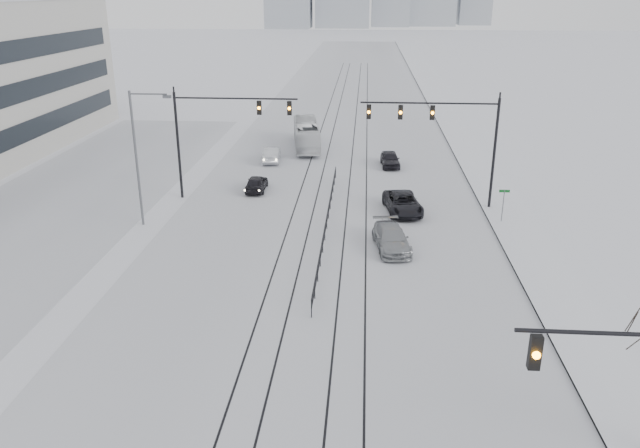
{
  "coord_description": "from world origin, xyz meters",
  "views": [
    {
      "loc": [
        2.35,
        -8.61,
        14.95
      ],
      "look_at": [
        0.09,
        22.48,
        3.2
      ],
      "focal_mm": 35.0,
      "sensor_mm": 36.0,
      "label": 1
    }
  ],
  "objects": [
    {
      "name": "sidewalk_east",
      "position": [
        13.5,
        60.0,
        0.08
      ],
      "size": [
        5.0,
        260.0,
        0.16
      ],
      "primitive_type": "cube",
      "color": "silver",
      "rests_on": "ground"
    },
    {
      "name": "box_truck",
      "position": [
        -3.45,
        52.51,
        1.35
      ],
      "size": [
        3.57,
        9.92,
        2.7
      ],
      "primitive_type": "imported",
      "rotation": [
        0.0,
        0.0,
        3.28
      ],
      "color": "silver",
      "rests_on": "ground"
    },
    {
      "name": "tram_rails",
      "position": [
        -0.0,
        40.0,
        0.02
      ],
      "size": [
        5.3,
        180.0,
        0.01
      ],
      "color": "black",
      "rests_on": "ground"
    },
    {
      "name": "street_sign",
      "position": [
        11.8,
        32.0,
        1.61
      ],
      "size": [
        0.7,
        0.06,
        2.4
      ],
      "color": "#595B60",
      "rests_on": "ground"
    },
    {
      "name": "sedan_nb_front",
      "position": [
        5.18,
        33.73,
        0.69
      ],
      "size": [
        2.99,
        5.24,
        1.38
      ],
      "primitive_type": "imported",
      "rotation": [
        0.0,
        0.0,
        0.15
      ],
      "color": "black",
      "rests_on": "ground"
    },
    {
      "name": "curb",
      "position": [
        11.05,
        60.0,
        0.06
      ],
      "size": [
        0.1,
        260.0,
        0.12
      ],
      "primitive_type": "cube",
      "color": "gray",
      "rests_on": "ground"
    },
    {
      "name": "sedan_sb_inner",
      "position": [
        -6.07,
        38.01,
        0.63
      ],
      "size": [
        1.5,
        3.69,
        1.25
      ],
      "primitive_type": "imported",
      "rotation": [
        0.0,
        0.0,
        3.15
      ],
      "color": "black",
      "rests_on": "ground"
    },
    {
      "name": "parking_strip",
      "position": [
        -20.0,
        35.0,
        0.01
      ],
      "size": [
        14.0,
        60.0,
        0.03
      ],
      "primitive_type": "cube",
      "color": "silver",
      "rests_on": "ground"
    },
    {
      "name": "traffic_mast_nw",
      "position": [
        -8.52,
        36.0,
        5.57
      ],
      "size": [
        9.1,
        0.37,
        8.0
      ],
      "color": "black",
      "rests_on": "ground"
    },
    {
      "name": "road",
      "position": [
        0.0,
        60.0,
        0.01
      ],
      "size": [
        22.0,
        260.0,
        0.02
      ],
      "primitive_type": "cube",
      "color": "silver",
      "rests_on": "ground"
    },
    {
      "name": "sedan_nb_far",
      "position": [
        4.69,
        46.1,
        0.67
      ],
      "size": [
        1.84,
        4.01,
        1.33
      ],
      "primitive_type": "imported",
      "rotation": [
        0.0,
        0.0,
        0.07
      ],
      "color": "black",
      "rests_on": "ground"
    },
    {
      "name": "traffic_mast_ne",
      "position": [
        8.15,
        34.99,
        5.76
      ],
      "size": [
        9.6,
        0.37,
        8.0
      ],
      "color": "black",
      "rests_on": "ground"
    },
    {
      "name": "median_fence",
      "position": [
        0.0,
        30.0,
        0.53
      ],
      "size": [
        0.06,
        24.0,
        1.0
      ],
      "color": "black",
      "rests_on": "ground"
    },
    {
      "name": "street_light_west",
      "position": [
        -12.2,
        30.0,
        5.21
      ],
      "size": [
        2.73,
        0.25,
        9.0
      ],
      "color": "#595B60",
      "rests_on": "ground"
    },
    {
      "name": "sedan_nb_right",
      "position": [
        4.14,
        26.91,
        0.68
      ],
      "size": [
        2.59,
        4.95,
        1.37
      ],
      "primitive_type": "imported",
      "rotation": [
        0.0,
        0.0,
        0.15
      ],
      "color": "gray",
      "rests_on": "ground"
    },
    {
      "name": "sedan_sb_outer",
      "position": [
        -6.19,
        47.04,
        0.69
      ],
      "size": [
        1.79,
        4.31,
        1.39
      ],
      "primitive_type": "imported",
      "rotation": [
        0.0,
        0.0,
        3.22
      ],
      "color": "silver",
      "rests_on": "ground"
    }
  ]
}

